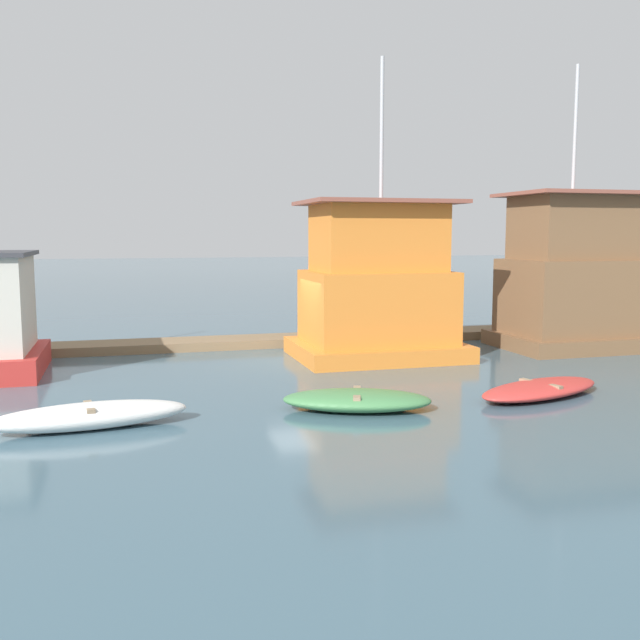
{
  "coord_description": "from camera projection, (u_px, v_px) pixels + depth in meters",
  "views": [
    {
      "loc": [
        -5.59,
        -21.17,
        3.93
      ],
      "look_at": [
        0.0,
        -1.0,
        1.4
      ],
      "focal_mm": 40.0,
      "sensor_mm": 36.0,
      "label": 1
    }
  ],
  "objects": [
    {
      "name": "dock_walkway",
      "position": [
        287.0,
        340.0,
        25.52
      ],
      "size": [
        33.8,
        1.68,
        0.3
      ],
      "primitive_type": "cube",
      "color": "#846B4C",
      "rests_on": "ground_plane"
    },
    {
      "name": "ground_plane",
      "position": [
        311.0,
        361.0,
        22.21
      ],
      "size": [
        200.0,
        200.0,
        0.0
      ],
      "primitive_type": "plane",
      "color": "#426070"
    },
    {
      "name": "houseboat_orange",
      "position": [
        377.0,
        289.0,
        22.56
      ],
      "size": [
        5.19,
        4.02,
        9.33
      ],
      "color": "orange",
      "rests_on": "ground_plane"
    },
    {
      "name": "dinghy_green",
      "position": [
        357.0,
        400.0,
        15.96
      ],
      "size": [
        3.64,
        2.48,
        0.46
      ],
      "color": "#47844C",
      "rests_on": "ground_plane"
    },
    {
      "name": "dinghy_red",
      "position": [
        540.0,
        389.0,
        17.3
      ],
      "size": [
        4.08,
        2.6,
        0.37
      ],
      "color": "red",
      "rests_on": "ground_plane"
    },
    {
      "name": "dinghy_white",
      "position": [
        90.0,
        416.0,
        14.43
      ],
      "size": [
        4.05,
        1.58,
        0.53
      ],
      "color": "white",
      "rests_on": "ground_plane"
    },
    {
      "name": "houseboat_brown",
      "position": [
        599.0,
        277.0,
        24.75
      ],
      "size": [
        6.97,
        3.76,
        9.53
      ],
      "color": "brown",
      "rests_on": "ground_plane"
    }
  ]
}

